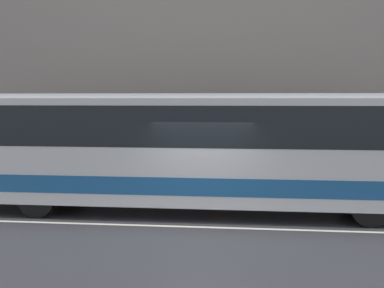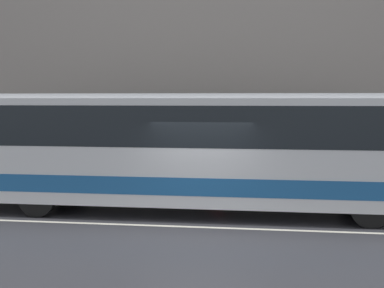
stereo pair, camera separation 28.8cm
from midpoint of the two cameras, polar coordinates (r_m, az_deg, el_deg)
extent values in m
plane|color=#333338|center=(12.93, 1.40, -8.87)|extent=(60.00, 60.00, 0.00)
cube|color=gray|center=(17.94, 3.36, -4.77)|extent=(60.00, 2.30, 0.13)
cube|color=gray|center=(19.19, 3.79, 13.35)|extent=(60.00, 0.30, 11.80)
cube|color=#2D2B28|center=(18.89, 3.67, -0.20)|extent=(60.00, 0.06, 2.80)
cube|color=beige|center=(12.93, 1.40, -8.85)|extent=(54.00, 0.14, 0.01)
cube|color=silver|center=(14.38, 0.09, -0.54)|extent=(12.36, 2.60, 2.73)
cube|color=#1E5999|center=(14.48, 0.09, -3.75)|extent=(12.30, 2.62, 0.45)
cube|color=black|center=(14.33, 0.09, 2.12)|extent=(11.99, 2.62, 1.04)
cube|color=silver|center=(14.31, 0.09, 5.15)|extent=(10.51, 2.21, 0.12)
cylinder|color=black|center=(13.53, 19.07, -6.44)|extent=(0.96, 0.28, 0.96)
cylinder|color=black|center=(15.73, 17.52, -4.82)|extent=(0.96, 0.28, 0.96)
cylinder|color=black|center=(14.50, -15.61, -5.60)|extent=(0.96, 0.28, 0.96)
cylinder|color=black|center=(16.57, -12.42, -4.22)|extent=(0.96, 0.28, 0.96)
cylinder|color=maroon|center=(18.03, 3.16, -2.21)|extent=(0.36, 0.36, 1.43)
sphere|color=tan|center=(17.94, 3.17, 0.47)|extent=(0.26, 0.26, 0.26)
camera|label=1|loc=(0.14, -89.42, 0.05)|focal=50.00mm
camera|label=2|loc=(0.14, 90.58, -0.05)|focal=50.00mm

